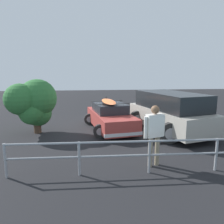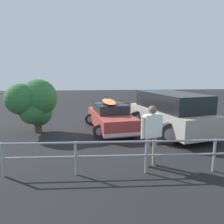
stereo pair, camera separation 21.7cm
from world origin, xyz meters
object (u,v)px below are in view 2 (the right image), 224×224
at_px(person_bystander, 152,130).
at_px(bush_near_left, 34,102).
at_px(sedan_car, 111,117).
at_px(suv_car, 170,112).

relative_size(person_bystander, bush_near_left, 0.74).
bearing_deg(bush_near_left, person_bystander, 136.92).
distance_m(person_bystander, bush_near_left, 5.80).
xyz_separation_m(person_bystander, bush_near_left, (4.23, -3.96, 0.35)).
xyz_separation_m(sedan_car, suv_car, (-2.62, 0.87, 0.35)).
bearing_deg(bush_near_left, sedan_car, -174.35).
bearing_deg(bush_near_left, suv_car, 174.94).
bearing_deg(person_bystander, suv_car, -117.81).
distance_m(sedan_car, bush_near_left, 3.53).
relative_size(sedan_car, person_bystander, 2.32).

